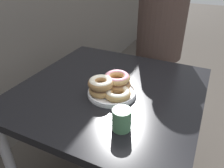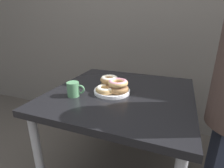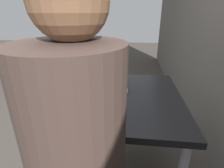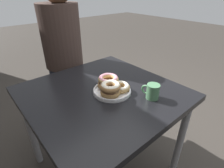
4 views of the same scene
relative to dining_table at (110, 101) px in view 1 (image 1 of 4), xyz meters
name	(u,v)px [view 1 (image 1 of 4)]	position (x,y,z in m)	size (l,w,h in m)	color
dining_table	(110,101)	(0.00, 0.00, 0.00)	(0.92, 0.92, 0.73)	black
donut_plate	(111,87)	(-0.05, -0.03, 0.13)	(0.26, 0.24, 0.10)	white
coffee_mug	(122,119)	(-0.26, -0.18, 0.13)	(0.11, 0.08, 0.09)	#4C7F56
person_figure	(160,42)	(0.68, -0.08, 0.12)	(0.35, 0.34, 1.43)	#232838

